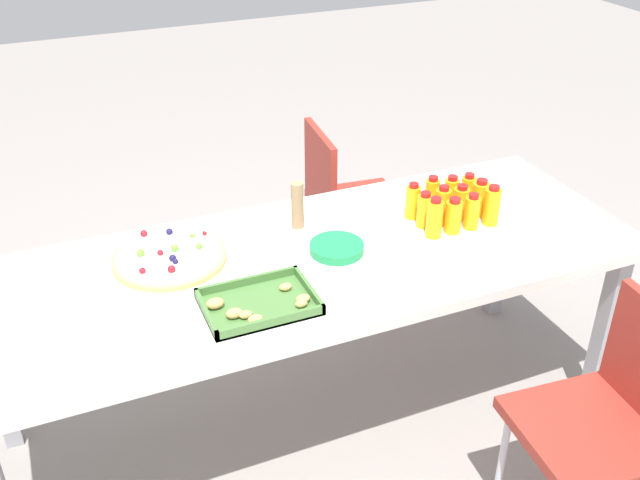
{
  "coord_description": "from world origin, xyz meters",
  "views": [
    {
      "loc": [
        0.76,
        1.9,
        2.02
      ],
      "look_at": [
        -0.06,
        -0.06,
        0.76
      ],
      "focal_mm": 40.85,
      "sensor_mm": 36.0,
      "label": 1
    }
  ],
  "objects": [
    {
      "name": "cardboard_tube",
      "position": [
        -0.04,
        -0.2,
        0.83
      ],
      "size": [
        0.04,
        0.04,
        0.17
      ],
      "primitive_type": "cylinder",
      "color": "#9E7A56",
      "rests_on": "party_table"
    },
    {
      "name": "juice_bottle_4",
      "position": [
        -0.68,
        -0.03,
        0.81
      ],
      "size": [
        0.06,
        0.06,
        0.14
      ],
      "color": "#F9AE14",
      "rests_on": "party_table"
    },
    {
      "name": "juice_bottle_0",
      "position": [
        -0.68,
        -0.11,
        0.8
      ],
      "size": [
        0.05,
        0.05,
        0.13
      ],
      "color": "#F8AB14",
      "rests_on": "party_table"
    },
    {
      "name": "chair_near_left",
      "position": [
        -0.49,
        -0.77,
        0.5
      ],
      "size": [
        0.44,
        0.44,
        0.83
      ],
      "rotation": [
        0.0,
        0.0,
        1.48
      ],
      "color": "maroon",
      "rests_on": "ground_plane"
    },
    {
      "name": "party_table",
      "position": [
        0.0,
        0.0,
        0.68
      ],
      "size": [
        2.26,
        0.82,
        0.74
      ],
      "color": "silver",
      "rests_on": "ground_plane"
    },
    {
      "name": "plate_stack",
      "position": [
        -0.1,
        0.01,
        0.76
      ],
      "size": [
        0.18,
        0.18,
        0.03
      ],
      "color": "#1E8C4C",
      "rests_on": "party_table"
    },
    {
      "name": "ground_plane",
      "position": [
        0.0,
        0.0,
        0.0
      ],
      "size": [
        12.0,
        12.0,
        0.0
      ],
      "primitive_type": "plane",
      "color": "gray"
    },
    {
      "name": "snack_tray",
      "position": [
        0.25,
        0.2,
        0.75
      ],
      "size": [
        0.33,
        0.24,
        0.04
      ],
      "color": "#477238",
      "rests_on": "party_table"
    },
    {
      "name": "juice_bottle_2",
      "position": [
        -0.53,
        -0.11,
        0.81
      ],
      "size": [
        0.05,
        0.05,
        0.15
      ],
      "color": "#FAAF14",
      "rests_on": "party_table"
    },
    {
      "name": "juice_bottle_7",
      "position": [
        -0.46,
        -0.04,
        0.8
      ],
      "size": [
        0.05,
        0.05,
        0.13
      ],
      "color": "#F9AC14",
      "rests_on": "party_table"
    },
    {
      "name": "juice_bottle_8",
      "position": [
        -0.68,
        0.04,
        0.81
      ],
      "size": [
        0.06,
        0.06,
        0.15
      ],
      "color": "#F8AF14",
      "rests_on": "party_table"
    },
    {
      "name": "juice_bottle_5",
      "position": [
        -0.61,
        -0.04,
        0.8
      ],
      "size": [
        0.06,
        0.06,
        0.13
      ],
      "color": "#FAAE14",
      "rests_on": "party_table"
    },
    {
      "name": "juice_bottle_3",
      "position": [
        -0.45,
        -0.11,
        0.81
      ],
      "size": [
        0.05,
        0.05,
        0.14
      ],
      "color": "#FAAF14",
      "rests_on": "party_table"
    },
    {
      "name": "juice_bottle_6",
      "position": [
        -0.52,
        -0.03,
        0.81
      ],
      "size": [
        0.05,
        0.05,
        0.15
      ],
      "color": "#F9AE14",
      "rests_on": "party_table"
    },
    {
      "name": "juice_bottle_9",
      "position": [
        -0.6,
        0.04,
        0.8
      ],
      "size": [
        0.05,
        0.05,
        0.13
      ],
      "color": "#F9AD14",
      "rests_on": "party_table"
    },
    {
      "name": "juice_bottle_11",
      "position": [
        -0.45,
        0.04,
        0.81
      ],
      "size": [
        0.06,
        0.06,
        0.15
      ],
      "color": "#F9AD14",
      "rests_on": "party_table"
    },
    {
      "name": "chair_far_left",
      "position": [
        -0.63,
        0.79,
        0.5
      ],
      "size": [
        0.43,
        0.43,
        0.83
      ],
      "rotation": [
        0.0,
        0.0,
        -1.66
      ],
      "color": "maroon",
      "rests_on": "ground_plane"
    },
    {
      "name": "juice_bottle_1",
      "position": [
        -0.61,
        -0.1,
        0.81
      ],
      "size": [
        0.05,
        0.05,
        0.14
      ],
      "color": "#F9AD14",
      "rests_on": "party_table"
    },
    {
      "name": "juice_bottle_10",
      "position": [
        -0.53,
        0.04,
        0.8
      ],
      "size": [
        0.06,
        0.06,
        0.13
      ],
      "color": "#FAAB14",
      "rests_on": "party_table"
    },
    {
      "name": "napkin_stack",
      "position": [
        -0.57,
        0.22,
        0.75
      ],
      "size": [
        0.15,
        0.15,
        0.02
      ],
      "primitive_type": "cube",
      "color": "white",
      "rests_on": "party_table"
    },
    {
      "name": "fruit_pizza",
      "position": [
        0.43,
        -0.16,
        0.75
      ],
      "size": [
        0.37,
        0.37,
        0.05
      ],
      "color": "tan",
      "rests_on": "party_table"
    }
  ]
}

